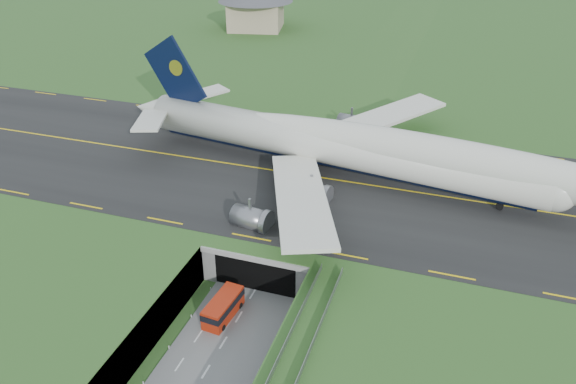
% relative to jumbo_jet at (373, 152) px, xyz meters
% --- Properties ---
extents(ground, '(900.00, 900.00, 0.00)m').
position_rel_jumbo_jet_xyz_m(ground, '(-10.84, -34.39, -11.72)').
color(ground, '#2D5723').
rests_on(ground, ground).
extents(airfield_deck, '(800.00, 800.00, 6.00)m').
position_rel_jumbo_jet_xyz_m(airfield_deck, '(-10.84, -34.39, -8.72)').
color(airfield_deck, gray).
rests_on(airfield_deck, ground).
extents(trench_road, '(12.00, 75.00, 0.20)m').
position_rel_jumbo_jet_xyz_m(trench_road, '(-10.84, -41.89, -11.62)').
color(trench_road, slate).
rests_on(trench_road, ground).
extents(taxiway, '(800.00, 44.00, 0.18)m').
position_rel_jumbo_jet_xyz_m(taxiway, '(-10.84, -1.39, -5.63)').
color(taxiway, black).
rests_on(taxiway, airfield_deck).
extents(tunnel_portal, '(17.00, 22.30, 6.00)m').
position_rel_jumbo_jet_xyz_m(tunnel_portal, '(-10.84, -17.68, -8.38)').
color(tunnel_portal, gray).
rests_on(tunnel_portal, ground).
extents(jumbo_jet, '(101.29, 63.46, 21.20)m').
position_rel_jumbo_jet_xyz_m(jumbo_jet, '(0.00, 0.00, 0.00)').
color(jumbo_jet, silver).
rests_on(jumbo_jet, ground).
extents(shuttle_tram, '(3.32, 7.39, 2.94)m').
position_rel_jumbo_jet_xyz_m(shuttle_tram, '(-12.85, -32.78, -10.10)').
color(shuttle_tram, '#A8220B').
rests_on(shuttle_tram, ground).
extents(service_building, '(30.15, 30.15, 13.80)m').
position_rel_jumbo_jet_xyz_m(service_building, '(-59.42, 98.82, 2.45)').
color(service_building, tan).
rests_on(service_building, ground).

